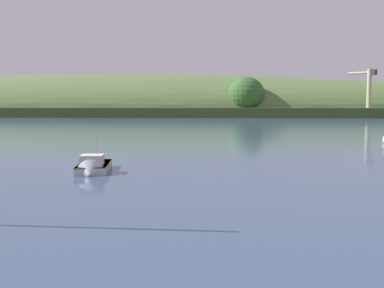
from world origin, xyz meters
The scene contains 3 objects.
far_shoreline_hill centered at (-64.62, 231.30, 0.19)m, with size 578.38×134.06×41.80m.
dockside_crane centered at (49.24, 199.85, 9.37)m, with size 10.51×8.66×19.88m.
fishing_boat_moored centered at (-11.89, 40.68, 0.25)m, with size 3.33×5.71×3.39m.
Camera 1 is at (-0.49, 9.90, 4.98)m, focal length 40.59 mm.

